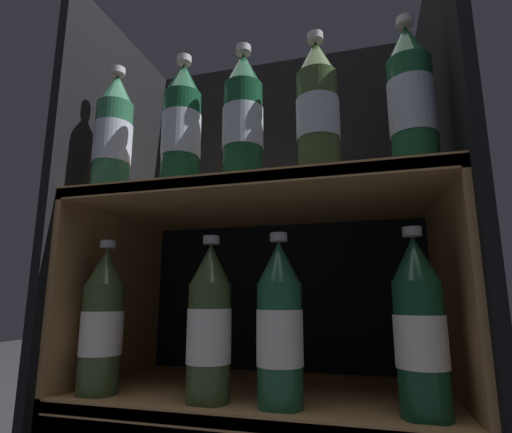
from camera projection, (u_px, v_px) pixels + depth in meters
fridge_back_wall at (283, 245)px, 1.02m from camera, size 0.74×0.02×1.03m
fridge_side_left at (112, 239)px, 0.92m from camera, size 0.02×0.43×1.03m
fridge_side_right at (455, 223)px, 0.73m from camera, size 0.02×0.43×1.03m
shelf_lower at (263, 410)px, 0.75m from camera, size 0.70×0.39×0.21m
shelf_upper at (263, 273)px, 0.80m from camera, size 0.70×0.39×0.59m
bottle_upper_front_0 at (113, 136)px, 0.82m from camera, size 0.08×0.08×0.28m
bottle_upper_front_1 at (181, 128)px, 0.78m from camera, size 0.08×0.08×0.28m
bottle_upper_front_2 at (243, 120)px, 0.75m from camera, size 0.08×0.08×0.28m
bottle_upper_front_3 at (318, 111)px, 0.71m from camera, size 0.08×0.08×0.28m
bottle_upper_front_4 at (411, 100)px, 0.67m from camera, size 0.08×0.08×0.28m
bottle_lower_front_0 at (102, 323)px, 0.74m from camera, size 0.08×0.08×0.28m
bottle_lower_front_1 at (209, 325)px, 0.69m from camera, size 0.08×0.08×0.28m
bottle_lower_front_2 at (280, 326)px, 0.65m from camera, size 0.08×0.08×0.28m
bottle_lower_front_3 at (420, 328)px, 0.60m from camera, size 0.08×0.08×0.28m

